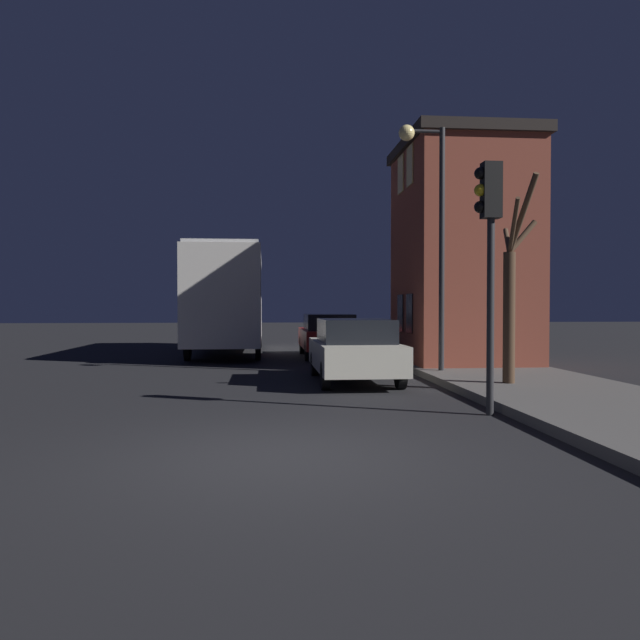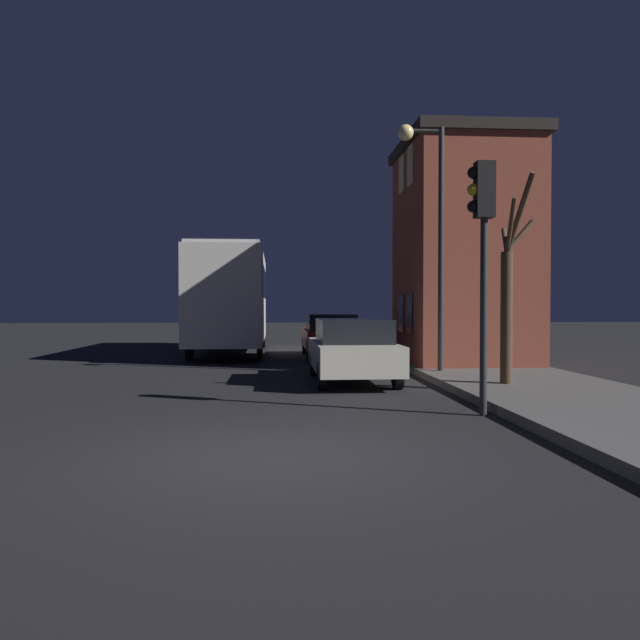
% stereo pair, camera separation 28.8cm
% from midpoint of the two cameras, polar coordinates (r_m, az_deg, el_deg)
% --- Properties ---
extents(ground_plane, '(120.00, 120.00, 0.00)m').
position_cam_midpoint_polar(ground_plane, '(7.58, -3.52, -12.26)').
color(ground_plane, black).
extents(brick_building, '(3.59, 4.43, 6.43)m').
position_cam_midpoint_polar(brick_building, '(18.72, 13.37, 6.24)').
color(brick_building, brown).
rests_on(brick_building, sidewalk).
extents(streetlamp, '(1.17, 0.39, 6.08)m').
position_cam_midpoint_polar(streetlamp, '(15.92, 10.42, 10.17)').
color(streetlamp, '#28282B').
rests_on(streetlamp, sidewalk).
extents(traffic_light, '(0.43, 0.24, 4.09)m').
position_cam_midpoint_polar(traffic_light, '(10.48, 15.38, 7.64)').
color(traffic_light, '#28282B').
rests_on(traffic_light, ground).
extents(bare_tree, '(0.91, 1.78, 4.20)m').
position_cam_midpoint_polar(bare_tree, '(13.49, 17.46, 2.22)').
color(bare_tree, '#473323').
rests_on(bare_tree, sidewalk).
extents(bus, '(2.48, 9.43, 3.82)m').
position_cam_midpoint_polar(bus, '(23.64, -7.79, 2.44)').
color(bus, beige).
rests_on(bus, ground).
extents(car_near_lane, '(1.80, 4.27, 1.47)m').
position_cam_midpoint_polar(car_near_lane, '(14.57, 3.53, -2.69)').
color(car_near_lane, beige).
rests_on(car_near_lane, ground).
extents(car_mid_lane, '(1.81, 4.43, 1.50)m').
position_cam_midpoint_polar(car_mid_lane, '(21.67, 1.32, -1.32)').
color(car_mid_lane, '#B21E19').
rests_on(car_mid_lane, ground).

